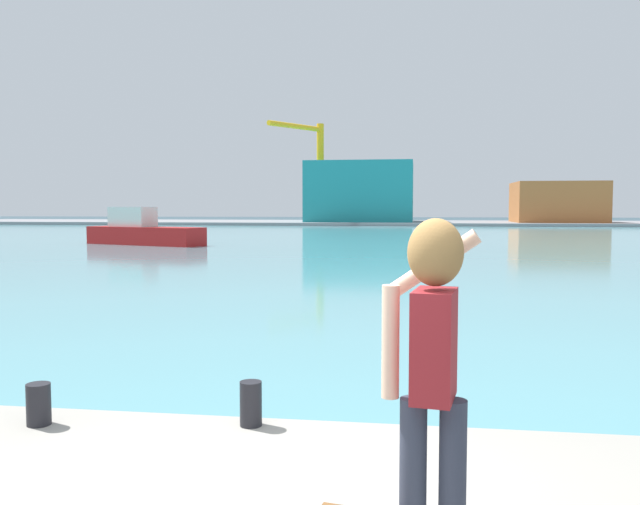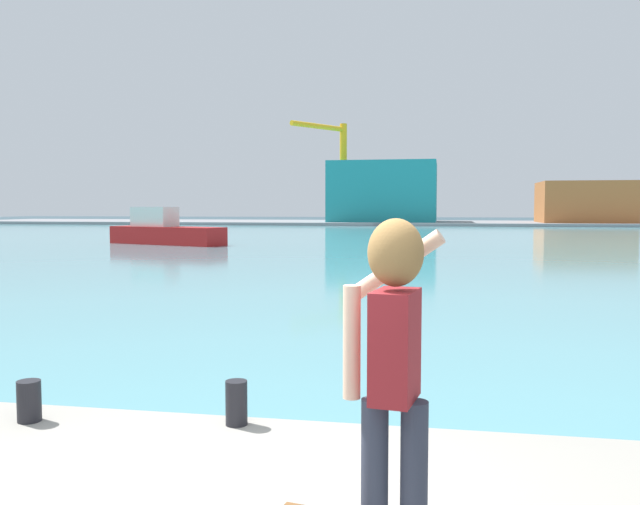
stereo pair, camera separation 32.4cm
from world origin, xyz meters
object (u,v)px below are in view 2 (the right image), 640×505
at_px(harbor_bollard_2, 29,401).
at_px(port_crane, 337,161).
at_px(person_photographer, 393,352).
at_px(harbor_bollard, 236,403).
at_px(warehouse_left, 384,192).
at_px(boat_moored, 164,231).
at_px(warehouse_right, 584,202).

relative_size(harbor_bollard_2, port_crane, 0.03).
height_order(person_photographer, harbor_bollard, person_photographer).
bearing_deg(warehouse_left, boat_moored, -100.04).
height_order(boat_moored, port_crane, port_crane).
distance_m(person_photographer, warehouse_right, 92.19).
relative_size(harbor_bollard, boat_moored, 0.04).
xyz_separation_m(boat_moored, port_crane, (3.41, 50.62, 7.99)).
relative_size(person_photographer, warehouse_right, 0.15).
bearing_deg(harbor_bollard_2, harbor_bollard, 7.57).
bearing_deg(harbor_bollard_2, person_photographer, -26.87).
bearing_deg(harbor_bollard, warehouse_right, 77.05).
bearing_deg(port_crane, harbor_bollard_2, -82.64).
relative_size(warehouse_left, warehouse_right, 1.29).
height_order(warehouse_left, port_crane, port_crane).
relative_size(person_photographer, boat_moored, 0.20).
height_order(harbor_bollard_2, warehouse_right, warehouse_right).
xyz_separation_m(boat_moored, warehouse_left, (9.66, 54.57, 3.73)).
height_order(warehouse_right, port_crane, port_crane).
height_order(person_photographer, harbor_bollard_2, person_photographer).
height_order(harbor_bollard_2, boat_moored, boat_moored).
distance_m(warehouse_left, warehouse_right, 27.04).
bearing_deg(port_crane, harbor_bollard, -81.48).
relative_size(boat_moored, warehouse_right, 0.76).
relative_size(harbor_bollard, warehouse_right, 0.03).
height_order(boat_moored, warehouse_right, warehouse_right).
xyz_separation_m(harbor_bollard_2, warehouse_left, (-4.89, 90.21, 3.78)).
distance_m(boat_moored, warehouse_right, 64.44).
distance_m(boat_moored, port_crane, 51.36).
xyz_separation_m(harbor_bollard_2, warehouse_right, (22.06, 88.62, 2.30)).
bearing_deg(boat_moored, warehouse_right, 75.97).
bearing_deg(warehouse_left, person_photographer, -84.99).
bearing_deg(warehouse_right, harbor_bollard_2, -103.98).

